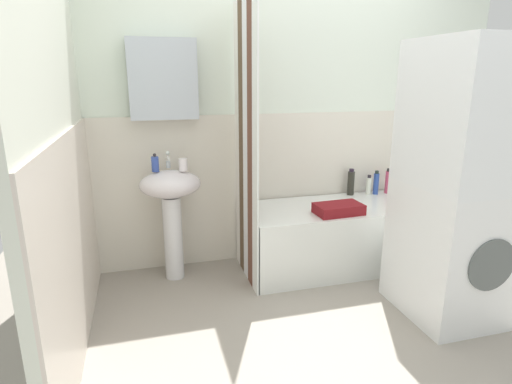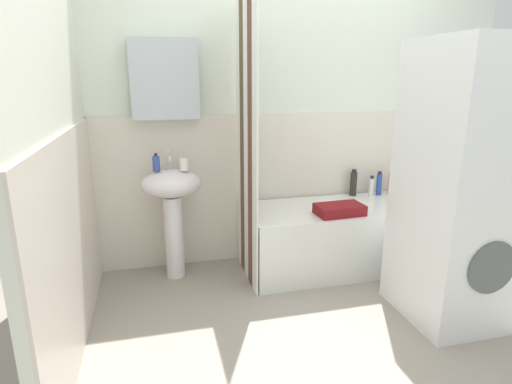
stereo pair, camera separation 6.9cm
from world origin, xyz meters
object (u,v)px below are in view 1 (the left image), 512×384
shampoo_bottle (369,185)px  washer_dryer_stack (459,185)px  toothbrush_cup (183,165)px  lotion_bottle (388,181)px  conditioner_bottle (351,183)px  body_wash_bottle (376,183)px  bathtub (334,236)px  towel_folded (339,209)px  sink (171,200)px  soap_dispenser (155,164)px

shampoo_bottle → washer_dryer_stack: (-0.01, -1.05, 0.27)m
toothbrush_cup → lotion_bottle: size_ratio=0.40×
shampoo_bottle → conditioner_bottle: size_ratio=0.75×
body_wash_bottle → shampoo_bottle: 0.07m
shampoo_bottle → toothbrush_cup: bearing=-175.2°
bathtub → washer_dryer_stack: bearing=-63.3°
bathtub → lotion_bottle: 0.74m
bathtub → towel_folded: size_ratio=4.07×
toothbrush_cup → shampoo_bottle: size_ratio=0.52×
sink → body_wash_bottle: size_ratio=4.05×
sink → bathtub: size_ratio=0.59×
toothbrush_cup → lotion_bottle: bearing=4.2°
lotion_bottle → body_wash_bottle: (-0.12, -0.01, -0.01)m
body_wash_bottle → conditioner_bottle: (-0.22, 0.04, 0.01)m
conditioner_bottle → towel_folded: conditioner_bottle is taller
shampoo_bottle → bathtub: bearing=-150.8°
conditioner_bottle → soap_dispenser: bearing=-175.1°
soap_dispenser → bathtub: soap_dispenser is taller
toothbrush_cup → washer_dryer_stack: (1.56, -0.92, -0.03)m
body_wash_bottle → sink: bearing=-176.9°
sink → conditioner_bottle: bearing=5.1°
bathtub → towel_folded: (-0.06, -0.18, 0.29)m
sink → soap_dispenser: 0.29m
soap_dispenser → shampoo_bottle: (1.77, 0.11, -0.31)m
towel_folded → washer_dryer_stack: washer_dryer_stack is taller
bathtub → lotion_bottle: lotion_bottle is taller
shampoo_bottle → soap_dispenser: bearing=-176.4°
washer_dryer_stack → lotion_bottle: bearing=79.5°
body_wash_bottle → toothbrush_cup: bearing=-175.7°
lotion_bottle → toothbrush_cup: bearing=-175.8°
conditioner_bottle → lotion_bottle: bearing=-5.6°
sink → body_wash_bottle: (1.74, 0.10, -0.01)m
bathtub → lotion_bottle: (0.60, 0.23, 0.35)m
lotion_bottle → washer_dryer_stack: size_ratio=0.13×
sink → shampoo_bottle: 1.68m
soap_dispenser → conditioner_bottle: 1.65m
sink → washer_dryer_stack: bearing=-29.7°
bathtub → washer_dryer_stack: 1.09m
sink → bathtub: 1.31m
shampoo_bottle → towel_folded: (-0.48, -0.42, -0.04)m
conditioner_bottle → washer_dryer_stack: 1.12m
toothbrush_cup → towel_folded: bearing=-14.5°
shampoo_bottle → towel_folded: bearing=-139.4°
lotion_bottle → body_wash_bottle: size_ratio=1.05×
lotion_bottle → shampoo_bottle: 0.18m
bathtub → washer_dryer_stack: washer_dryer_stack is taller
body_wash_bottle → shampoo_bottle: bearing=170.6°
bathtub → towel_folded: towel_folded is taller
shampoo_bottle → washer_dryer_stack: 1.09m
washer_dryer_stack → toothbrush_cup: bearing=149.6°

